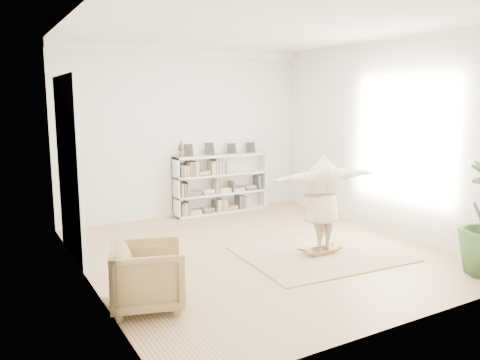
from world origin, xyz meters
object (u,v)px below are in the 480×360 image
Objects in this scene: armchair at (148,276)px; person at (321,200)px; bookshelf at (221,184)px; rocker_board at (320,250)px.

armchair is 0.45× the size of person.
bookshelf is 3.46m from person.
rocker_board is at bearing -89.51° from bookshelf.
armchair is 3.16m from person.
bookshelf is at bearing -85.81° from person.
person reaches higher than bookshelf.
rocker_board is at bearing 93.70° from person.
person is (0.03, -3.45, 0.26)m from bookshelf.
person reaches higher than rocker_board.
rocker_board is at bearing -63.49° from armchair.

